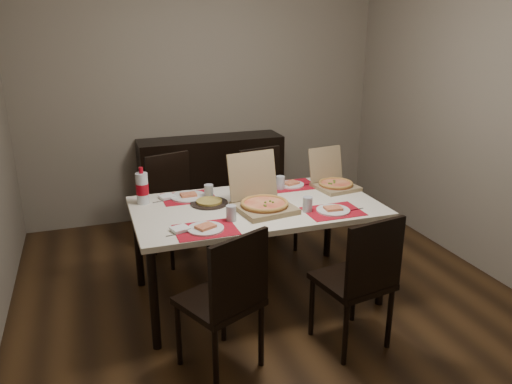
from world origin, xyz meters
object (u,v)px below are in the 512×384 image
dining_table (256,213)px  chair_far_right (266,194)px  chair_near_right (360,277)px  soda_bottle (142,188)px  sideboard (212,179)px  chair_far_left (175,202)px  pizza_box_center (262,201)px  dip_bowl (261,194)px  chair_near_left (227,297)px

dining_table → chair_far_right: size_ratio=1.94×
chair_far_right → chair_near_right: bearing=-89.6°
chair_near_right → soda_bottle: 1.70m
sideboard → dining_table: 1.69m
dining_table → chair_far_left: bearing=116.1°
chair_near_right → pizza_box_center: (-0.39, 0.75, 0.30)m
chair_far_right → soda_bottle: 1.35m
chair_far_right → soda_bottle: soda_bottle is taller
chair_near_right → pizza_box_center: bearing=117.2°
pizza_box_center → dining_table: bearing=98.3°
dining_table → dip_bowl: dip_bowl is taller
dining_table → chair_near_right: chair_near_right is taller
sideboard → chair_far_left: 0.92m
pizza_box_center → dip_bowl: size_ratio=4.20×
dining_table → chair_near_left: bearing=-119.7°
sideboard → chair_far_left: (-0.52, -0.75, 0.06)m
pizza_box_center → soda_bottle: size_ratio=1.70×
sideboard → chair_far_right: size_ratio=1.61×
pizza_box_center → dip_bowl: pizza_box_center is taller
chair_near_left → dip_bowl: bearing=60.5°
chair_near_left → dip_bowl: size_ratio=8.20×
chair_far_left → chair_near_right: bearing=-64.3°
dining_table → soda_bottle: soda_bottle is taller
chair_near_left → soda_bottle: 1.21m
chair_near_left → dip_bowl: (0.56, 0.99, 0.25)m
dining_table → dip_bowl: bearing=61.3°
dining_table → soda_bottle: size_ratio=6.42×
pizza_box_center → soda_bottle: pizza_box_center is taller
dining_table → pizza_box_center: 0.16m
chair_far_left → dip_bowl: bearing=-53.2°
chair_near_left → chair_far_left: same height
pizza_box_center → chair_far_left: bearing=114.5°
sideboard → chair_near_right: (0.33, -2.52, 0.06)m
chair_near_left → chair_far_left: bearing=89.7°
chair_far_left → soda_bottle: (-0.34, -0.61, 0.36)m
dip_bowl → sideboard: bearing=91.0°
chair_far_right → pizza_box_center: bearing=-111.5°
chair_far_right → pizza_box_center: (-0.37, -0.95, 0.30)m
chair_far_left → dip_bowl: size_ratio=8.20×
pizza_box_center → soda_bottle: (-0.80, 0.40, 0.06)m
dining_table → sideboard: bearing=87.4°
dip_bowl → chair_near_left: bearing=-119.5°
chair_near_left → dip_bowl: chair_near_left is taller
dining_table → chair_far_right: (0.39, 0.85, -0.17)m
chair_near_left → chair_near_right: bearing=-3.1°
chair_far_left → chair_far_right: bearing=-4.5°
soda_bottle → chair_far_right: bearing=25.0°
chair_near_left → chair_far_right: bearing=62.9°
soda_bottle → chair_near_left: bearing=-73.5°
sideboard → chair_near_left: (-0.53, -2.48, 0.06)m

